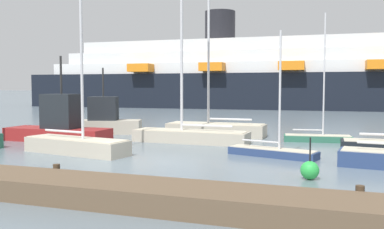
% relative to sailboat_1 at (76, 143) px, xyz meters
% --- Properties ---
extents(ground_plane, '(600.00, 600.00, 0.00)m').
position_rel_sailboat_1_xyz_m(ground_plane, '(3.57, -1.81, -0.58)').
color(ground_plane, slate).
extents(dock_pier, '(24.67, 2.34, 0.79)m').
position_rel_sailboat_1_xyz_m(dock_pier, '(3.57, -7.61, -0.25)').
color(dock_pier, brown).
rests_on(dock_pier, ground_plane).
extents(sailboat_1, '(6.24, 2.69, 11.93)m').
position_rel_sailboat_1_xyz_m(sailboat_1, '(0.00, 0.00, 0.00)').
color(sailboat_1, '#BCB29E').
rests_on(sailboat_1, ground_plane).
extents(sailboat_4, '(4.27, 1.69, 8.10)m').
position_rel_sailboat_1_xyz_m(sailboat_4, '(11.77, 9.01, -0.22)').
color(sailboat_4, '#2D6B51').
rests_on(sailboat_4, ground_plane).
extents(sailboat_5, '(7.38, 2.03, 12.23)m').
position_rel_sailboat_1_xyz_m(sailboat_5, '(4.24, 6.00, 0.02)').
color(sailboat_5, '#BCB29E').
rests_on(sailboat_5, ground_plane).
extents(sailboat_6, '(6.96, 2.06, 12.33)m').
position_rel_sailboat_1_xyz_m(sailboat_6, '(4.80, 9.90, 0.02)').
color(sailboat_6, '#BCB29E').
rests_on(sailboat_6, ground_plane).
extents(sailboat_7, '(4.63, 2.28, 6.24)m').
position_rel_sailboat_1_xyz_m(sailboat_7, '(9.85, 2.35, -0.27)').
color(sailboat_7, navy).
rests_on(sailboat_7, ground_plane).
extents(fishing_boat_0, '(6.90, 2.18, 5.44)m').
position_rel_sailboat_1_xyz_m(fishing_boat_0, '(-4.00, 4.02, 0.43)').
color(fishing_boat_0, maroon).
rests_on(fishing_boat_0, ground_plane).
extents(fishing_boat_1, '(6.38, 3.76, 4.89)m').
position_rel_sailboat_1_xyz_m(fishing_boat_1, '(-3.75, 8.69, 0.35)').
color(fishing_boat_1, '#BCB29E').
rests_on(fishing_boat_1, ground_plane).
extents(channel_buoy_2, '(0.70, 0.70, 1.59)m').
position_rel_sailboat_1_xyz_m(channel_buoy_2, '(11.90, -2.44, -0.22)').
color(channel_buoy_2, green).
rests_on(channel_buoy_2, ground_plane).
extents(cruise_ship, '(102.14, 18.78, 16.17)m').
position_rel_sailboat_1_xyz_m(cruise_ship, '(12.25, 51.53, 4.53)').
color(cruise_ship, black).
rests_on(cruise_ship, ground_plane).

